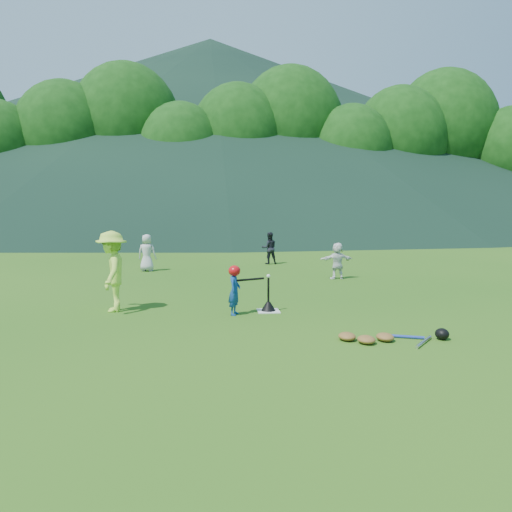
% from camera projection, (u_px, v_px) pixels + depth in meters
% --- Properties ---
extents(ground, '(120.00, 120.00, 0.00)m').
position_uv_depth(ground, '(268.00, 311.00, 10.28)').
color(ground, '#265814').
rests_on(ground, ground).
extents(home_plate, '(0.45, 0.45, 0.02)m').
position_uv_depth(home_plate, '(268.00, 311.00, 10.27)').
color(home_plate, silver).
rests_on(home_plate, ground).
extents(baseball, '(0.08, 0.08, 0.08)m').
position_uv_depth(baseball, '(268.00, 276.00, 10.20)').
color(baseball, white).
rests_on(baseball, batting_tee).
extents(batter_child, '(0.33, 0.41, 0.97)m').
position_uv_depth(batter_child, '(234.00, 291.00, 9.92)').
color(batter_child, navy).
rests_on(batter_child, ground).
extents(adult_coach, '(0.67, 1.10, 1.66)m').
position_uv_depth(adult_coach, '(112.00, 271.00, 10.24)').
color(adult_coach, '#BFEE46').
rests_on(adult_coach, ground).
extents(fielder_a, '(0.67, 0.50, 1.23)m').
position_uv_depth(fielder_a, '(147.00, 253.00, 16.58)').
color(fielder_a, '#BCBCBC').
rests_on(fielder_a, ground).
extents(fielder_b, '(0.61, 0.50, 1.19)m').
position_uv_depth(fielder_b, '(269.00, 248.00, 18.63)').
color(fielder_b, black).
rests_on(fielder_b, ground).
extents(fielder_d, '(1.04, 0.44, 1.09)m').
position_uv_depth(fielder_d, '(337.00, 261.00, 14.82)').
color(fielder_d, white).
rests_on(fielder_d, ground).
extents(batting_tee, '(0.30, 0.30, 0.68)m').
position_uv_depth(batting_tee, '(268.00, 305.00, 10.26)').
color(batting_tee, black).
rests_on(batting_tee, home_plate).
extents(batter_gear, '(0.73, 0.27, 0.33)m').
position_uv_depth(batter_gear, '(236.00, 271.00, 9.89)').
color(batter_gear, red).
rests_on(batter_gear, ground).
extents(equipment_pile, '(1.80, 0.79, 0.19)m').
position_uv_depth(equipment_pile, '(385.00, 337.00, 8.02)').
color(equipment_pile, olive).
rests_on(equipment_pile, ground).
extents(outfield_fence, '(70.07, 0.08, 1.33)m').
position_uv_depth(outfield_fence, '(222.00, 225.00, 37.92)').
color(outfield_fence, gray).
rests_on(outfield_fence, ground).
extents(tree_line, '(70.04, 11.40, 14.82)m').
position_uv_depth(tree_line, '(221.00, 136.00, 42.96)').
color(tree_line, '#382314').
rests_on(tree_line, ground).
extents(distant_hills, '(155.00, 140.00, 32.00)m').
position_uv_depth(distant_hills, '(168.00, 134.00, 88.98)').
color(distant_hills, black).
rests_on(distant_hills, ground).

